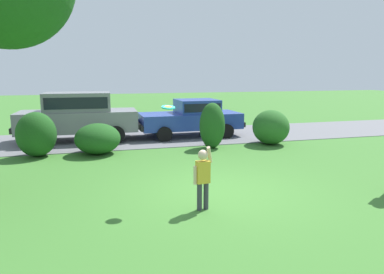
{
  "coord_description": "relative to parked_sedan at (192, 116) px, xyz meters",
  "views": [
    {
      "loc": [
        -2.66,
        -7.42,
        2.67
      ],
      "look_at": [
        -0.33,
        1.02,
        1.1
      ],
      "focal_mm": 33.5,
      "sensor_mm": 36.0,
      "label": 1
    }
  ],
  "objects": [
    {
      "name": "ground_plane",
      "position": [
        -1.35,
        -7.15,
        -0.85
      ],
      "size": [
        80.0,
        80.0,
        0.0
      ],
      "primitive_type": "plane",
      "color": "#3D752D"
    },
    {
      "name": "driveway_strip",
      "position": [
        -1.35,
        0.04,
        -0.84
      ],
      "size": [
        28.0,
        4.4,
        0.02
      ],
      "primitive_type": "cube",
      "color": "slate",
      "rests_on": "ground"
    },
    {
      "name": "shrub_near_tree",
      "position": [
        -5.82,
        -2.34,
        -0.12
      ],
      "size": [
        1.25,
        1.17,
        1.45
      ],
      "color": "#1E511C",
      "rests_on": "ground"
    },
    {
      "name": "shrub_centre_left",
      "position": [
        -3.92,
        -2.4,
        -0.35
      ],
      "size": [
        1.5,
        1.52,
        1.02
      ],
      "color": "#1E511C",
      "rests_on": "ground"
    },
    {
      "name": "shrub_centre",
      "position": [
        0.05,
        -2.57,
        -0.1
      ],
      "size": [
        0.92,
        0.89,
        1.63
      ],
      "color": "#1E511C",
      "rests_on": "ground"
    },
    {
      "name": "shrub_centre_right",
      "position": [
        2.4,
        -2.46,
        -0.25
      ],
      "size": [
        1.35,
        1.46,
        1.3
      ],
      "color": "#286023",
      "rests_on": "ground"
    },
    {
      "name": "parked_sedan",
      "position": [
        0.0,
        0.0,
        0.0
      ],
      "size": [
        4.44,
        2.17,
        1.56
      ],
      "color": "#28429E",
      "rests_on": "ground"
    },
    {
      "name": "parked_suv",
      "position": [
        -4.6,
        0.15,
        0.23
      ],
      "size": [
        4.74,
        2.19,
        1.92
      ],
      "color": "gray",
      "rests_on": "ground"
    },
    {
      "name": "child_thrower",
      "position": [
        -2.01,
        -8.12,
        -0.13
      ],
      "size": [
        0.44,
        0.29,
        1.29
      ],
      "color": "#383842",
      "rests_on": "ground"
    },
    {
      "name": "frisbee",
      "position": [
        -2.56,
        -7.48,
        1.14
      ],
      "size": [
        0.28,
        0.28,
        0.08
      ],
      "color": "#1EB7B2"
    }
  ]
}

